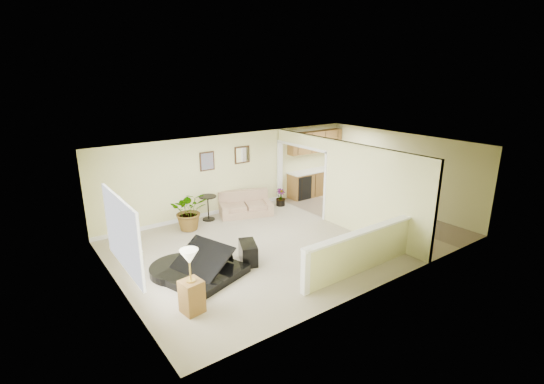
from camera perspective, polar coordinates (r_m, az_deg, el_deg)
floor at (r=10.76m, az=2.90°, el=-6.83°), size 9.00×9.00×0.00m
back_wall at (r=12.70m, az=-5.50°, el=2.82°), size 9.00×0.04×2.50m
front_wall at (r=8.34m, az=16.06°, el=-5.46°), size 9.00×0.04×2.50m
left_wall at (r=8.42m, az=-21.77°, el=-5.81°), size 0.04×6.00×2.50m
right_wall at (r=13.51m, az=18.08°, el=2.90°), size 0.04×6.00×2.50m
ceiling at (r=10.02m, az=3.11°, el=6.37°), size 9.00×6.00×0.04m
kitchen_vinyl at (r=12.83m, az=13.97°, el=-3.30°), size 2.70×6.00×0.01m
interior_partition at (r=11.67m, az=9.13°, el=1.24°), size 0.18×5.99×2.50m
pony_half_wall at (r=9.09m, az=12.51°, el=-8.32°), size 3.42×0.22×1.00m
left_window at (r=7.90m, az=-20.89°, el=-5.65°), size 0.05×2.15×1.45m
wall_art_left at (r=12.13m, az=-9.38°, el=4.42°), size 0.48×0.04×0.58m
wall_mirror at (r=12.71m, az=-4.34°, el=5.40°), size 0.55×0.04×0.55m
kitchen_cabinets at (r=14.42m, az=6.08°, el=2.95°), size 2.36×0.65×2.33m
piano at (r=8.85m, az=-10.64°, el=-8.12°), size 2.19×2.17×1.50m
piano_bench at (r=9.46m, az=-3.48°, el=-8.74°), size 0.62×0.81×0.48m
loveseat at (r=12.52m, az=-3.99°, el=-1.64°), size 1.91×1.43×0.93m
accent_table at (r=12.10m, az=-9.25°, el=-1.82°), size 0.52×0.52×0.76m
palm_plant at (r=11.44m, az=-11.83°, el=-2.67°), size 1.29×1.22×1.15m
small_plant at (r=13.30m, az=1.24°, el=-0.95°), size 0.34×0.34×0.58m
lamp_stand at (r=7.64m, az=-11.63°, el=-13.20°), size 0.42×0.42×1.28m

